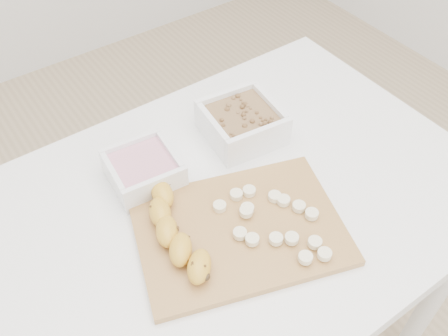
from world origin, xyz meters
TOP-DOWN VIEW (x-y plane):
  - table at (0.00, 0.00)m, footprint 1.00×0.70m
  - bowl_yogurt at (-0.12, 0.14)m, footprint 0.14×0.14m
  - bowl_granola at (0.12, 0.14)m, footprint 0.17×0.17m
  - cutting_board at (-0.04, -0.07)m, footprint 0.43×0.37m
  - banana at (-0.14, -0.03)m, footprint 0.14×0.24m
  - banana_slices at (0.02, -0.10)m, footprint 0.16×0.22m

SIDE VIEW (x-z plane):
  - table at x=0.00m, z-range 0.28..1.03m
  - cutting_board at x=-0.04m, z-range 0.75..0.76m
  - banana_slices at x=0.02m, z-range 0.76..0.78m
  - bowl_yogurt at x=-0.12m, z-range 0.75..0.81m
  - banana at x=-0.14m, z-range 0.77..0.80m
  - bowl_granola at x=0.12m, z-range 0.75..0.82m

